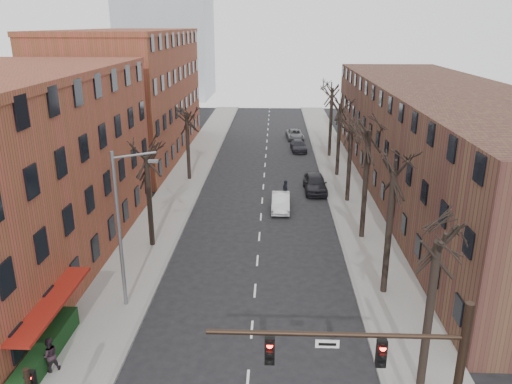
# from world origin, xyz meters

# --- Properties ---
(sidewalk_left) EXTENTS (4.00, 90.00, 0.15)m
(sidewalk_left) POSITION_xyz_m (-8.00, 35.00, 0.07)
(sidewalk_left) COLOR gray
(sidewalk_left) RESTS_ON ground
(sidewalk_right) EXTENTS (4.00, 90.00, 0.15)m
(sidewalk_right) POSITION_xyz_m (8.00, 35.00, 0.07)
(sidewalk_right) COLOR gray
(sidewalk_right) RESTS_ON ground
(building_left_near) EXTENTS (12.00, 26.00, 12.00)m
(building_left_near) POSITION_xyz_m (-16.00, 15.00, 6.00)
(building_left_near) COLOR brown
(building_left_near) RESTS_ON ground
(building_left_far) EXTENTS (12.00, 28.00, 14.00)m
(building_left_far) POSITION_xyz_m (-16.00, 44.00, 7.00)
(building_left_far) COLOR brown
(building_left_far) RESTS_ON ground
(building_right) EXTENTS (12.00, 50.00, 10.00)m
(building_right) POSITION_xyz_m (16.00, 30.00, 5.00)
(building_right) COLOR #513526
(building_right) RESTS_ON ground
(awning_left) EXTENTS (1.20, 7.00, 0.15)m
(awning_left) POSITION_xyz_m (-9.40, 6.00, 0.00)
(awning_left) COLOR maroon
(awning_left) RESTS_ON ground
(hedge) EXTENTS (0.80, 6.00, 1.00)m
(hedge) POSITION_xyz_m (-9.50, 5.00, 0.65)
(hedge) COLOR #133616
(hedge) RESTS_ON sidewalk_left
(tree_right_b) EXTENTS (5.20, 5.20, 10.80)m
(tree_right_b) POSITION_xyz_m (7.60, 12.00, 0.00)
(tree_right_b) COLOR black
(tree_right_b) RESTS_ON ground
(tree_right_c) EXTENTS (5.20, 5.20, 11.60)m
(tree_right_c) POSITION_xyz_m (7.60, 20.00, 0.00)
(tree_right_c) COLOR black
(tree_right_c) RESTS_ON ground
(tree_right_d) EXTENTS (5.20, 5.20, 10.00)m
(tree_right_d) POSITION_xyz_m (7.60, 28.00, 0.00)
(tree_right_d) COLOR black
(tree_right_d) RESTS_ON ground
(tree_right_e) EXTENTS (5.20, 5.20, 10.80)m
(tree_right_e) POSITION_xyz_m (7.60, 36.00, 0.00)
(tree_right_e) COLOR black
(tree_right_e) RESTS_ON ground
(tree_right_f) EXTENTS (5.20, 5.20, 11.60)m
(tree_right_f) POSITION_xyz_m (7.60, 44.00, 0.00)
(tree_right_f) COLOR black
(tree_right_f) RESTS_ON ground
(tree_left_a) EXTENTS (5.20, 5.20, 9.50)m
(tree_left_a) POSITION_xyz_m (-7.60, 18.00, 0.00)
(tree_left_a) COLOR black
(tree_left_a) RESTS_ON ground
(tree_left_b) EXTENTS (5.20, 5.20, 9.50)m
(tree_left_b) POSITION_xyz_m (-7.60, 34.00, 0.00)
(tree_left_b) COLOR black
(tree_left_b) RESTS_ON ground
(signal_mast_arm) EXTENTS (8.14, 0.30, 7.20)m
(signal_mast_arm) POSITION_xyz_m (5.45, -1.00, 4.40)
(signal_mast_arm) COLOR black
(signal_mast_arm) RESTS_ON ground
(streetlight) EXTENTS (2.45, 0.22, 9.03)m
(streetlight) POSITION_xyz_m (-7.03, 10.00, 5.01)
(streetlight) COLOR slate
(streetlight) RESTS_ON ground
(silver_sedan) EXTENTS (1.55, 4.32, 1.42)m
(silver_sedan) POSITION_xyz_m (1.64, 25.71, 0.71)
(silver_sedan) COLOR silver
(silver_sedan) RESTS_ON ground
(parked_car_near) EXTENTS (2.15, 5.10, 1.72)m
(parked_car_near) POSITION_xyz_m (4.92, 30.72, 0.86)
(parked_car_near) COLOR black
(parked_car_near) RESTS_ON ground
(parked_car_mid) EXTENTS (2.09, 4.55, 1.29)m
(parked_car_mid) POSITION_xyz_m (4.02, 46.62, 0.65)
(parked_car_mid) COLOR black
(parked_car_mid) RESTS_ON ground
(parked_car_far) EXTENTS (2.57, 4.85, 1.30)m
(parked_car_far) POSITION_xyz_m (3.80, 53.39, 0.65)
(parked_car_far) COLOR slate
(parked_car_far) RESTS_ON ground
(pedestrian_b) EXTENTS (1.03, 0.99, 1.67)m
(pedestrian_b) POSITION_xyz_m (-8.97, 4.23, 0.99)
(pedestrian_b) COLOR black
(pedestrian_b) RESTS_ON sidewalk_left
(pedestrian_crossing) EXTENTS (0.76, 1.22, 1.93)m
(pedestrian_crossing) POSITION_xyz_m (2.07, 28.04, 0.96)
(pedestrian_crossing) COLOR black
(pedestrian_crossing) RESTS_ON ground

